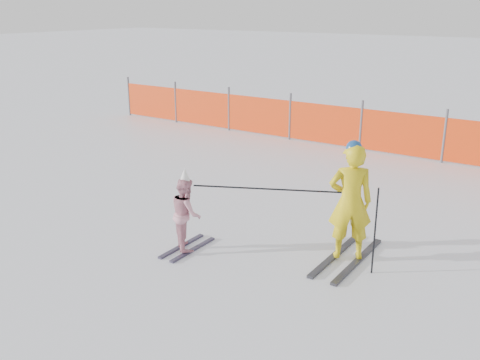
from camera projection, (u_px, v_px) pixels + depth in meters
The scene contains 5 objects.
ground at pixel (221, 254), 7.81m from camera, with size 120.00×120.00×0.00m, color white.
adult at pixel (350, 202), 7.38m from camera, with size 0.73×1.65×1.75m.
child at pixel (186, 213), 7.79m from camera, with size 0.66×0.98×1.26m.
ski_poles at pixel (305, 204), 7.33m from camera, with size 2.46×0.93×1.22m.
safety_fence at pixel (337, 125), 13.56m from camera, with size 14.85×0.06×1.25m.
Camera 1 is at (4.20, -5.71, 3.46)m, focal length 40.00 mm.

